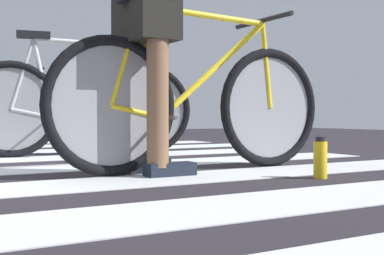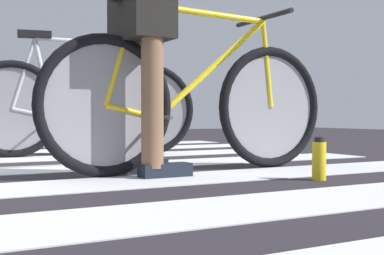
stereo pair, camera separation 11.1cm
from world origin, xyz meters
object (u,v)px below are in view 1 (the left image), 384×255
Objects in this scene: cyclist_1_of_3 at (146,55)px; water_bottle at (320,159)px; bicycle_1_of_3 at (197,102)px; bicycle_2_of_3 at (81,106)px; bicycle_3_of_3 at (1,110)px.

water_bottle is at bearing -41.16° from cyclist_1_of_3.
cyclist_1_of_3 is (-0.31, -0.01, 0.24)m from bicycle_1_of_3.
bicycle_1_of_3 is 1.80× the size of cyclist_1_of_3.
cyclist_1_of_3 reaches higher than bicycle_2_of_3.
cyclist_1_of_3 is 0.56× the size of bicycle_2_of_3.
bicycle_2_of_3 is at bearing 86.21° from cyclist_1_of_3.
bicycle_1_of_3 is 1.01× the size of bicycle_2_of_3.
cyclist_1_of_3 is 4.70× the size of water_bottle.
bicycle_2_of_3 is at bearing 99.25° from bicycle_1_of_3.
bicycle_3_of_3 is at bearing 95.30° from bicycle_1_of_3.
bicycle_2_of_3 is 2.60m from bicycle_3_of_3.
bicycle_1_of_3 is 1.00× the size of bicycle_3_of_3.
cyclist_1_of_3 is at bearing -81.49° from bicycle_2_of_3.
water_bottle is (0.68, -0.57, -0.53)m from cyclist_1_of_3.
bicycle_1_of_3 and bicycle_3_of_3 have the same top height.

